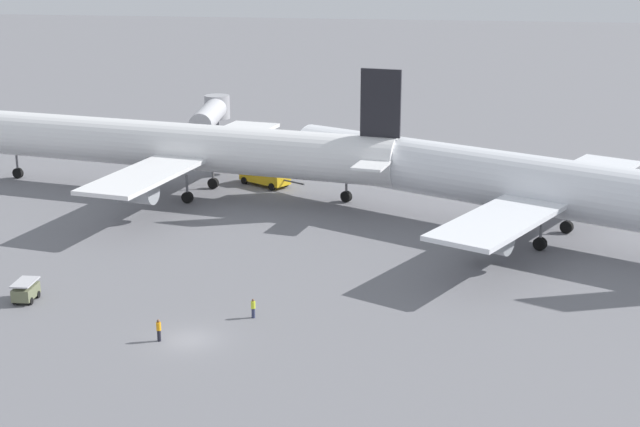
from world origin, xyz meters
name	(u,v)px	position (x,y,z in m)	size (l,w,h in m)	color
ground_plane	(190,340)	(0.00, 0.00, 0.00)	(600.00, 600.00, 0.00)	slate
airliner_at_gate_left	(174,146)	(-14.28, 40.42, 5.66)	(59.66, 40.08, 15.74)	white
airliner_being_pushed	(526,184)	(25.57, 30.41, 5.38)	(54.74, 37.62, 16.08)	white
pushback_tug	(264,175)	(-4.90, 45.85, 1.24)	(8.95, 6.14, 2.92)	gold
gse_baggage_cart_near_cluster	(26,291)	(-15.71, 5.29, 0.86)	(1.77, 2.84, 1.71)	#666B4C
ground_crew_marshaller_foreground	(253,308)	(3.70, 4.94, 0.82)	(0.36, 0.36, 1.59)	#2D3351
ground_crew_ramp_agent_by_cones	(159,330)	(-2.16, -0.62, 0.90)	(0.36, 0.36, 1.73)	black
jet_bridge	(211,113)	(-18.03, 68.87, 4.41)	(5.22, 16.85, 6.19)	#B7B7BC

